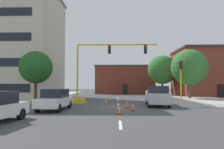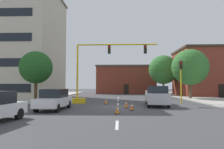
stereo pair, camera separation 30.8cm
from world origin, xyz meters
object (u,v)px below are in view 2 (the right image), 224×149
(pickup_truck_silver, at_px, (157,96))
(traffic_cone_roadside_d, at_px, (126,104))
(traffic_signal_gantry, at_px, (89,83))
(traffic_cone_roadside_b, at_px, (132,107))
(traffic_cone_roadside_c, at_px, (117,110))
(sedan_white_near_left, at_px, (54,99))
(tree_right_far, at_px, (163,70))
(traffic_cone_roadside_a, at_px, (106,101))
(tree_left_near, at_px, (36,68))
(tree_right_mid, at_px, (190,67))
(traffic_light_pole_right, at_px, (181,72))

(pickup_truck_silver, bearing_deg, traffic_cone_roadside_d, -147.63)
(traffic_signal_gantry, relative_size, traffic_cone_roadside_b, 16.65)
(traffic_cone_roadside_c, bearing_deg, traffic_signal_gantry, 111.79)
(traffic_signal_gantry, relative_size, sedan_white_near_left, 2.22)
(traffic_signal_gantry, distance_m, pickup_truck_silver, 7.79)
(tree_right_far, xyz_separation_m, traffic_cone_roadside_a, (-10.12, -17.50, -4.74))
(traffic_signal_gantry, height_order, tree_left_near, traffic_signal_gantry)
(traffic_cone_roadside_b, bearing_deg, pickup_truck_silver, 53.81)
(tree_right_mid, bearing_deg, tree_right_far, 100.31)
(traffic_light_pole_right, xyz_separation_m, pickup_truck_silver, (-3.20, -2.39, -2.55))
(pickup_truck_silver, distance_m, traffic_cone_roadside_a, 5.43)
(tree_left_near, relative_size, traffic_cone_roadside_d, 8.98)
(tree_right_mid, bearing_deg, traffic_cone_roadside_c, -125.15)
(traffic_light_pole_right, relative_size, sedan_white_near_left, 1.05)
(traffic_signal_gantry, bearing_deg, traffic_light_pole_right, -1.09)
(tree_left_near, xyz_separation_m, traffic_cone_roadside_d, (9.95, -3.67, -3.71))
(traffic_cone_roadside_c, bearing_deg, traffic_light_pole_right, 48.81)
(pickup_truck_silver, relative_size, sedan_white_near_left, 1.22)
(traffic_cone_roadside_b, height_order, traffic_cone_roadside_c, traffic_cone_roadside_c)
(tree_right_mid, height_order, sedan_white_near_left, tree_right_mid)
(tree_right_mid, height_order, tree_right_far, tree_right_far)
(tree_right_far, relative_size, pickup_truck_silver, 1.42)
(pickup_truck_silver, relative_size, traffic_cone_roadside_c, 8.95)
(tree_left_near, relative_size, traffic_cone_roadside_c, 9.42)
(tree_right_mid, distance_m, pickup_truck_silver, 12.05)
(traffic_cone_roadside_b, relative_size, traffic_cone_roadside_d, 0.93)
(tree_left_near, xyz_separation_m, pickup_truck_silver, (13.06, -1.70, -3.05))
(tree_right_far, xyz_separation_m, pickup_truck_silver, (-4.93, -18.96, -4.08))
(pickup_truck_silver, relative_size, traffic_cone_roadside_a, 8.69)
(pickup_truck_silver, height_order, sedan_white_near_left, pickup_truck_silver)
(traffic_signal_gantry, bearing_deg, traffic_cone_roadside_a, -28.95)
(tree_right_mid, xyz_separation_m, tree_left_near, (-19.75, -7.62, -0.66))
(traffic_signal_gantry, bearing_deg, sedan_white_near_left, -107.83)
(traffic_cone_roadside_a, height_order, traffic_cone_roadside_c, traffic_cone_roadside_a)
(traffic_cone_roadside_a, bearing_deg, tree_right_far, 59.95)
(tree_right_mid, relative_size, traffic_cone_roadside_c, 11.79)
(tree_left_near, distance_m, traffic_cone_roadside_a, 8.70)
(sedan_white_near_left, bearing_deg, traffic_cone_roadside_a, 51.56)
(tree_left_near, xyz_separation_m, traffic_cone_roadside_a, (7.87, -0.23, -3.72))
(traffic_cone_roadside_d, bearing_deg, traffic_light_pole_right, 34.64)
(traffic_light_pole_right, bearing_deg, sedan_white_near_left, -154.22)
(tree_right_mid, relative_size, pickup_truck_silver, 1.32)
(sedan_white_near_left, relative_size, traffic_cone_roadside_c, 7.33)
(tree_right_far, relative_size, traffic_cone_roadside_a, 12.32)
(traffic_light_pole_right, distance_m, tree_left_near, 16.28)
(sedan_white_near_left, xyz_separation_m, traffic_cone_roadside_b, (6.49, -0.12, -0.59))
(traffic_cone_roadside_c, xyz_separation_m, traffic_cone_roadside_d, (0.79, 3.75, 0.02))
(traffic_light_pole_right, bearing_deg, traffic_signal_gantry, 178.91)
(tree_left_near, distance_m, traffic_cone_roadside_c, 12.36)
(traffic_cone_roadside_a, bearing_deg, tree_right_mid, 33.46)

